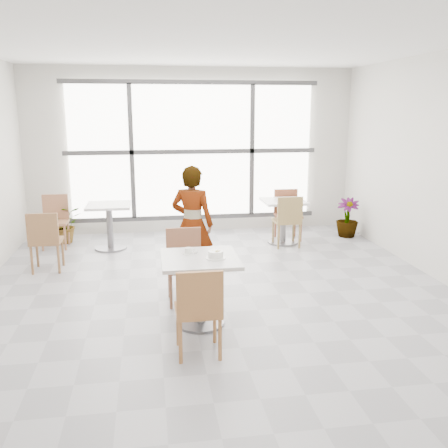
{
  "coord_description": "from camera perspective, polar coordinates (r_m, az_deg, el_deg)",
  "views": [
    {
      "loc": [
        -0.82,
        -5.61,
        2.26
      ],
      "look_at": [
        0.0,
        -0.3,
        1.0
      ],
      "focal_mm": 39.5,
      "sensor_mm": 36.0,
      "label": 1
    }
  ],
  "objects": [
    {
      "name": "bg_chair_left_near",
      "position": [
        7.33,
        -20.02,
        -1.5
      ],
      "size": [
        0.42,
        0.42,
        0.87
      ],
      "rotation": [
        0.0,
        0.0,
        3.14
      ],
      "color": "#8D603B",
      "rests_on": "ground"
    },
    {
      "name": "coffee_cup",
      "position": [
        5.26,
        -4.1,
        -3.16
      ],
      "size": [
        0.16,
        0.13,
        0.07
      ],
      "color": "white",
      "rests_on": "main_table"
    },
    {
      "name": "bg_table_left",
      "position": [
        8.26,
        -13.12,
        0.45
      ],
      "size": [
        0.7,
        0.7,
        0.75
      ],
      "color": "silver",
      "rests_on": "ground"
    },
    {
      "name": "floor",
      "position": [
        6.1,
        -0.44,
        -8.54
      ],
      "size": [
        7.0,
        7.0,
        0.0
      ],
      "primitive_type": "plane",
      "color": "#9E9EA5",
      "rests_on": "ground"
    },
    {
      "name": "window",
      "position": [
        9.11,
        -3.64,
        8.37
      ],
      "size": [
        4.6,
        0.07,
        2.52
      ],
      "color": "white",
      "rests_on": "ground"
    },
    {
      "name": "plant_left",
      "position": [
        8.91,
        -17.94,
        -0.05
      ],
      "size": [
        0.68,
        0.62,
        0.64
      ],
      "primitive_type": "imported",
      "rotation": [
        0.0,
        0.0,
        0.24
      ],
      "color": "#55803F",
      "rests_on": "ground"
    },
    {
      "name": "ceiling",
      "position": [
        5.72,
        -0.49,
        20.64
      ],
      "size": [
        7.0,
        7.0,
        0.0
      ],
      "primitive_type": "plane",
      "rotation": [
        3.14,
        0.0,
        0.0
      ],
      "color": "white",
      "rests_on": "ground"
    },
    {
      "name": "bg_chair_right_far",
      "position": [
        8.79,
        7.31,
        1.53
      ],
      "size": [
        0.42,
        0.42,
        0.87
      ],
      "color": "brown",
      "rests_on": "ground"
    },
    {
      "name": "plant_right",
      "position": [
        9.14,
        14.08,
        0.72
      ],
      "size": [
        0.51,
        0.51,
        0.7
      ],
      "primitive_type": "imported",
      "rotation": [
        0.0,
        0.0,
        -0.39
      ],
      "color": "#4A864B",
      "rests_on": "ground"
    },
    {
      "name": "bg_table_right",
      "position": [
        8.47,
        6.88,
        1.01
      ],
      "size": [
        0.7,
        0.7,
        0.75
      ],
      "color": "white",
      "rests_on": "ground"
    },
    {
      "name": "person",
      "position": [
        6.51,
        -3.68,
        0.0
      ],
      "size": [
        0.67,
        0.56,
        1.55
      ],
      "primitive_type": "imported",
      "rotation": [
        0.0,
        0.0,
        2.74
      ],
      "color": "black",
      "rests_on": "ground"
    },
    {
      "name": "main_table",
      "position": [
        5.22,
        -2.81,
        -6.24
      ],
      "size": [
        0.8,
        0.8,
        0.75
      ],
      "color": "silver",
      "rests_on": "ground"
    },
    {
      "name": "bg_chair_left_far",
      "position": [
        8.66,
        -18.96,
        0.74
      ],
      "size": [
        0.42,
        0.42,
        0.87
      ],
      "color": "#A36C4C",
      "rests_on": "ground"
    },
    {
      "name": "chair_far",
      "position": [
        5.91,
        -4.61,
        -4.17
      ],
      "size": [
        0.42,
        0.42,
        0.87
      ],
      "color": "#8E593F",
      "rests_on": "ground"
    },
    {
      "name": "chair_near",
      "position": [
        4.56,
        -2.93,
        -9.52
      ],
      "size": [
        0.42,
        0.42,
        0.87
      ],
      "rotation": [
        0.0,
        0.0,
        3.14
      ],
      "color": "#A56B3C",
      "rests_on": "ground"
    },
    {
      "name": "wall_back",
      "position": [
        9.18,
        -3.67,
        8.41
      ],
      "size": [
        6.0,
        0.0,
        6.0
      ],
      "primitive_type": "plane",
      "rotation": [
        1.57,
        0.0,
        0.0
      ],
      "color": "silver",
      "rests_on": "ground"
    },
    {
      "name": "bg_chair_right_near",
      "position": [
        8.21,
        7.41,
        0.7
      ],
      "size": [
        0.42,
        0.42,
        0.87
      ],
      "rotation": [
        0.0,
        0.0,
        3.14
      ],
      "color": "#9B7E49",
      "rests_on": "ground"
    },
    {
      "name": "oatmeal_bowl",
      "position": [
        5.09,
        -0.98,
        -3.55
      ],
      "size": [
        0.21,
        0.21,
        0.09
      ],
      "color": "white",
      "rests_on": "main_table"
    },
    {
      "name": "wall_front",
      "position": [
        2.39,
        11.91,
        -5.6
      ],
      "size": [
        6.0,
        0.0,
        6.0
      ],
      "primitive_type": "plane",
      "rotation": [
        -1.57,
        0.0,
        0.0
      ],
      "color": "silver",
      "rests_on": "ground"
    }
  ]
}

